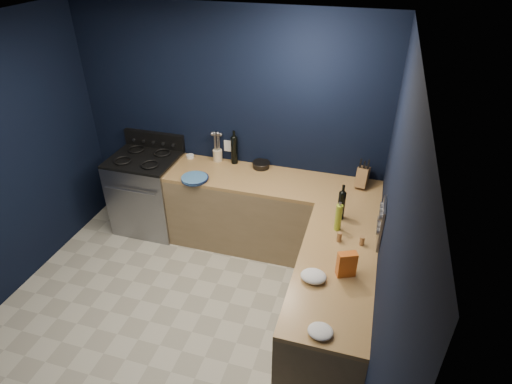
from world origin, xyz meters
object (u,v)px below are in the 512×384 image
at_px(utensil_crock, 218,155).
at_px(crouton_bag, 347,264).
at_px(gas_range, 149,194).
at_px(plate_stack, 194,179).
at_px(knife_block, 362,177).

xyz_separation_m(utensil_crock, crouton_bag, (1.63, -1.51, 0.04)).
xyz_separation_m(gas_range, crouton_bag, (2.45, -1.24, 0.55)).
bearing_deg(gas_range, crouton_bag, -26.82).
relative_size(plate_stack, crouton_bag, 1.32).
height_order(plate_stack, utensil_crock, utensil_crock).
relative_size(utensil_crock, crouton_bag, 0.62).
relative_size(gas_range, knife_block, 4.52).
xyz_separation_m(knife_block, crouton_bag, (-0.01, -1.41, 0.01)).
height_order(gas_range, knife_block, knife_block).
xyz_separation_m(gas_range, utensil_crock, (0.82, 0.27, 0.51)).
relative_size(gas_range, plate_stack, 3.26).
bearing_deg(utensil_crock, crouton_bag, -42.74).
relative_size(gas_range, utensil_crock, 6.87).
distance_m(gas_range, utensil_crock, 1.00).
distance_m(plate_stack, utensil_crock, 0.50).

